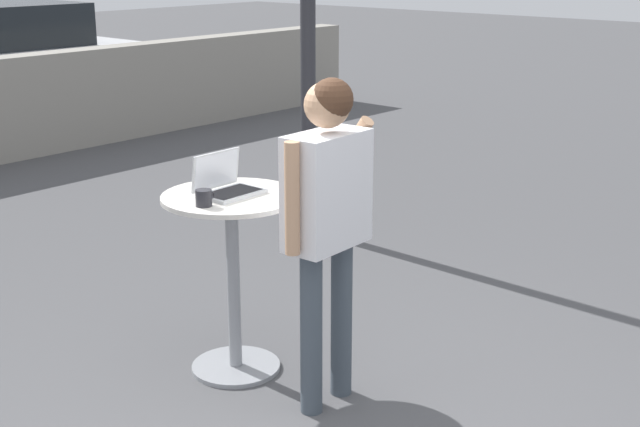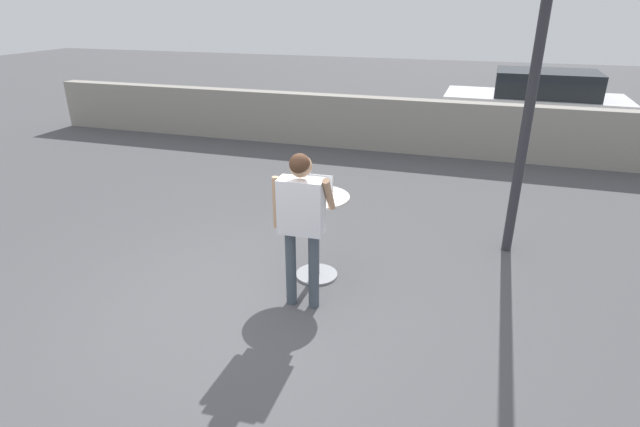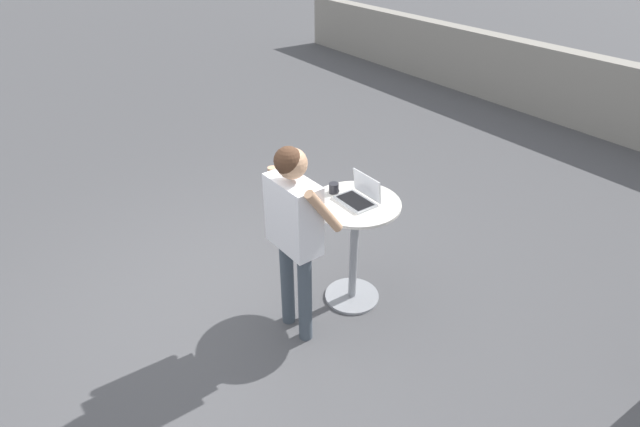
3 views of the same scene
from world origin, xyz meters
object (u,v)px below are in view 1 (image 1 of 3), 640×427
(coffee_mug, at_px, (204,198))
(cafe_table, at_px, (233,258))
(laptop, at_px, (226,185))
(standing_person, at_px, (327,203))

(coffee_mug, bearing_deg, cafe_table, 12.12)
(cafe_table, height_order, coffee_mug, coffee_mug)
(laptop, distance_m, coffee_mug, 0.25)
(cafe_table, xyz_separation_m, laptop, (-0.00, 0.03, 0.40))
(laptop, relative_size, standing_person, 0.20)
(cafe_table, xyz_separation_m, coffee_mug, (-0.23, -0.05, 0.39))
(laptop, xyz_separation_m, standing_person, (0.04, -0.65, 0.02))
(coffee_mug, relative_size, standing_person, 0.07)
(cafe_table, bearing_deg, standing_person, -86.10)
(laptop, bearing_deg, standing_person, -86.25)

